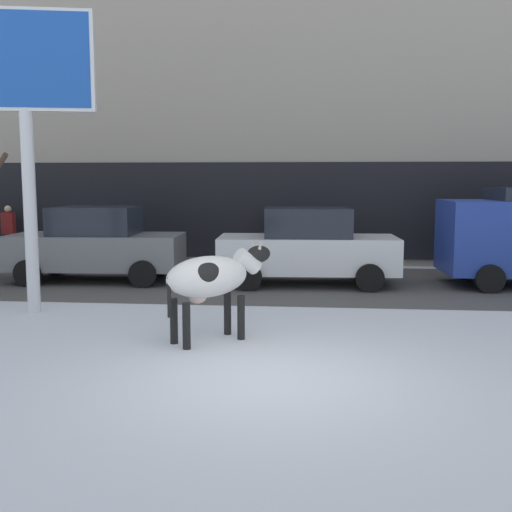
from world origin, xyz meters
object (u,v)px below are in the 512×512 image
at_px(car_white_sedan, 308,247).
at_px(pedestrian_by_cars, 489,238).
at_px(car_grey_sedan, 96,245).
at_px(cow_holstein, 211,278).
at_px(billboard, 24,79).
at_px(pedestrian_near_billboard, 9,234).
at_px(pedestrian_far_left, 273,236).

relative_size(car_white_sedan, pedestrian_by_cars, 2.47).
bearing_deg(car_grey_sedan, cow_holstein, -54.90).
xyz_separation_m(car_white_sedan, pedestrian_by_cars, (4.98, 3.00, -0.03)).
bearing_deg(billboard, pedestrian_near_billboard, 120.28).
xyz_separation_m(billboard, pedestrian_far_left, (4.07, 6.60, -3.43)).
bearing_deg(pedestrian_far_left, cow_holstein, -92.49).
xyz_separation_m(car_grey_sedan, pedestrian_far_left, (4.17, 2.94, -0.03)).
distance_m(cow_holstein, pedestrian_by_cars, 10.51).
height_order(billboard, pedestrian_by_cars, billboard).
distance_m(pedestrian_near_billboard, pedestrian_far_left, 7.92).
relative_size(pedestrian_near_billboard, pedestrian_far_left, 1.00).
height_order(billboard, pedestrian_far_left, billboard).
distance_m(car_white_sedan, pedestrian_far_left, 3.18).
relative_size(car_grey_sedan, pedestrian_near_billboard, 2.47).
height_order(car_white_sedan, pedestrian_near_billboard, car_white_sedan).
xyz_separation_m(cow_holstein, billboard, (-3.71, 1.75, 3.31)).
bearing_deg(car_white_sedan, car_grey_sedan, 179.27).
relative_size(car_white_sedan, pedestrian_far_left, 2.47).
height_order(car_white_sedan, pedestrian_by_cars, car_white_sedan).
bearing_deg(cow_holstein, pedestrian_far_left, 87.51).
bearing_deg(car_grey_sedan, pedestrian_far_left, 35.16).
height_order(cow_holstein, pedestrian_near_billboard, pedestrian_near_billboard).
relative_size(cow_holstein, car_grey_sedan, 0.40).
bearing_deg(pedestrian_by_cars, pedestrian_near_billboard, 180.00).
distance_m(cow_holstein, pedestrian_near_billboard, 11.26).
height_order(car_grey_sedan, pedestrian_near_billboard, car_grey_sedan).
height_order(cow_holstein, billboard, billboard).
xyz_separation_m(car_grey_sedan, pedestrian_by_cars, (10.19, 2.94, -0.03)).
distance_m(pedestrian_by_cars, pedestrian_far_left, 6.02).
xyz_separation_m(pedestrian_near_billboard, pedestrian_by_cars, (13.95, 0.00, 0.00)).
distance_m(billboard, pedestrian_far_left, 8.48).
bearing_deg(billboard, cow_holstein, -25.30).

